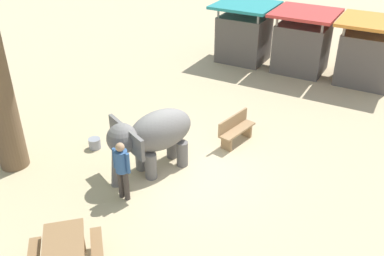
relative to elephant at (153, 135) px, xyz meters
The scene contains 9 objects.
ground_plane 1.44m from the elephant, 27.58° to the left, with size 60.00×60.00×0.00m, color tan.
elephant is the anchor object (origin of this frame).
person_handler 1.39m from the elephant, 89.06° to the right, with size 0.51×0.32×1.62m.
wooden_bench 2.86m from the elephant, 61.09° to the left, with size 0.66×1.45×0.88m.
picnic_table_near 3.98m from the elephant, 82.54° to the right, with size 2.11×2.11×0.78m.
market_stall_teal 9.22m from the elephant, 97.91° to the left, with size 2.50×2.50×2.52m.
market_stall_red 9.23m from the elephant, 81.71° to the left, with size 2.50×2.50×2.52m.
market_stall_orange 9.94m from the elephant, 66.71° to the left, with size 2.50×2.50×2.52m.
feed_bucket 2.38m from the elephant, behind, with size 0.36×0.36×0.32m, color gray.
Camera 1 is at (4.81, -8.33, 6.85)m, focal length 39.59 mm.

